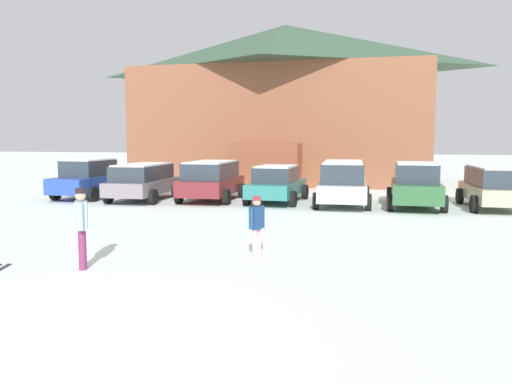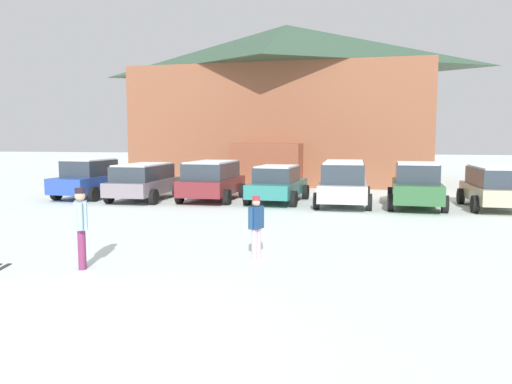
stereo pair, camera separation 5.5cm
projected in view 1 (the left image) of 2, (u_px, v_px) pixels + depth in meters
name	position (u px, v px, depth m)	size (l,w,h in m)	color
ground	(22.00, 345.00, 6.47)	(160.00, 160.00, 0.00)	white
ski_lodge	(285.00, 103.00, 31.31)	(17.69, 11.71, 9.65)	brown
parked_blue_hatchback	(91.00, 178.00, 22.47)	(2.19, 4.52, 1.75)	#2949A7
parked_grey_wagon	(143.00, 181.00, 21.43)	(2.23, 4.23, 1.58)	gray
parked_maroon_van	(211.00, 179.00, 21.34)	(2.26, 4.12, 1.70)	maroon
parked_teal_hatchback	(277.00, 184.00, 20.77)	(2.28, 4.26, 1.55)	#2B7C77
parked_silver_wagon	(343.00, 182.00, 19.94)	(2.25, 4.83, 1.76)	#B9C1BE
parked_green_coupe	(415.00, 185.00, 19.25)	(2.21, 4.35, 1.75)	#316339
parked_beige_suv	(494.00, 186.00, 18.85)	(2.16, 4.19, 1.62)	#BAAF8E
skier_adult_in_blue_parka	(82.00, 223.00, 10.18)	(0.40, 0.56, 1.67)	#7D2E5A
skier_teen_in_navy_coat	(257.00, 224.00, 10.99)	(0.30, 0.50, 1.41)	beige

